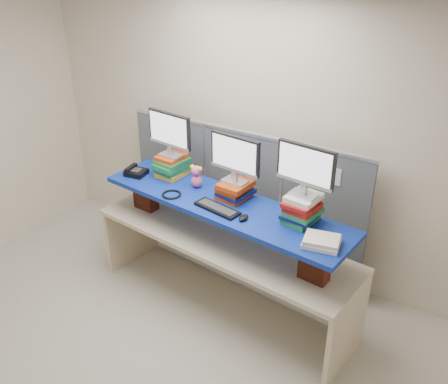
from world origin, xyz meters
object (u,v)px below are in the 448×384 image
Objects in this scene: keyboard at (217,208)px; monitor_left at (170,132)px; desk at (224,251)px; monitor_right at (306,168)px; monitor_center at (235,156)px; desk_phone at (135,172)px; blue_board at (224,204)px.

monitor_left is at bearing 165.21° from keyboard.
desk is 5.36× the size of monitor_left.
monitor_right reaches higher than desk.
monitor_center is 2.29× the size of desk_phone.
monitor_center is at bearing -3.86° from desk_phone.
monitor_left is at bearing 170.72° from blue_board.
desk_phone is at bearing -179.05° from keyboard.
desk_phone is at bearing -175.22° from desk.
desk is 1.15m from desk_phone.
blue_board is at bearing -170.33° from monitor_right.
keyboard is at bearing -17.82° from desk_phone.
monitor_left is (-0.71, 0.20, 0.47)m from blue_board.
monitor_left is 2.29× the size of desk_phone.
monitor_right is at bearing 0.00° from monitor_center.
desk_phone is at bearing -173.22° from monitor_right.
monitor_right reaches higher than monitor_center.
desk_phone is at bearing -144.69° from monitor_left.
monitor_left reaches higher than desk_phone.
monitor_right reaches higher than monitor_left.
desk_phone reaches higher than keyboard.
blue_board is 11.16× the size of desk_phone.
desk is at bearing 0.00° from blue_board.
blue_board is at bearing 0.00° from desk.
monitor_center reaches higher than keyboard.
monitor_left is 0.75m from monitor_center.
monitor_right is 0.85m from keyboard.
monitor_right is at bearing 24.98° from keyboard.
monitor_left is 1.00× the size of monitor_center.
monitor_left reaches higher than blue_board.
monitor_center is at bearing 77.61° from blue_board.
desk is at bearing 107.58° from keyboard.
keyboard reaches higher than blue_board.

